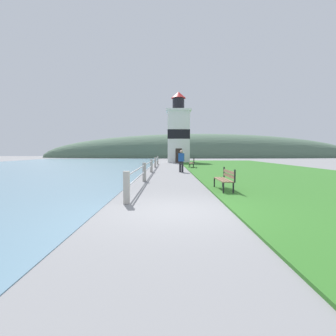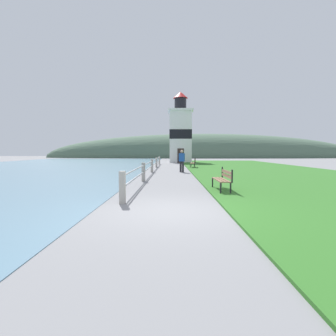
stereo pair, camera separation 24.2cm
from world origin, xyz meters
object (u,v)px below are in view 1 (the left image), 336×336
object	(u,v)px
lighthouse	(179,132)
person_strolling	(182,160)
park_bench_midway	(193,162)
park_bench_near	(226,178)

from	to	relation	value
lighthouse	person_strolling	world-z (taller)	lighthouse
person_strolling	lighthouse	bearing A→B (deg)	19.04
park_bench_midway	lighthouse	size ratio (longest dim) A/B	0.18
park_bench_midway	person_strolling	distance (m)	5.33
park_bench_near	park_bench_midway	world-z (taller)	same
lighthouse	person_strolling	bearing A→B (deg)	-91.50
park_bench_near	person_strolling	xyz separation A→B (m)	(-1.29, 9.62, 0.39)
park_bench_near	lighthouse	xyz separation A→B (m)	(-0.82, 27.58, 3.78)
person_strolling	park_bench_midway	bearing A→B (deg)	5.98
park_bench_midway	lighthouse	xyz separation A→B (m)	(-0.86, 12.81, 3.78)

